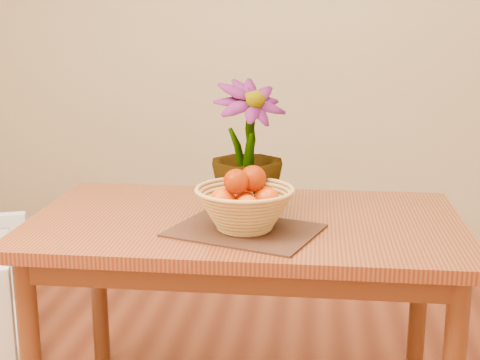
# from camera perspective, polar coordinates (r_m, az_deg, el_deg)

# --- Properties ---
(wall_back) EXTENTS (4.00, 0.02, 2.70)m
(wall_back) POSITION_cam_1_polar(r_m,az_deg,el_deg) (4.02, 3.54, 13.21)
(wall_back) COLOR beige
(wall_back) RESTS_ON floor
(table) EXTENTS (1.40, 0.80, 0.75)m
(table) POSITION_cam_1_polar(r_m,az_deg,el_deg) (2.20, 0.49, -5.46)
(table) COLOR brown
(table) RESTS_ON floor
(placemat) EXTENTS (0.51, 0.44, 0.01)m
(placemat) POSITION_cam_1_polar(r_m,az_deg,el_deg) (2.04, 0.40, -4.32)
(placemat) COLOR #3B1F15
(placemat) RESTS_ON table
(wicker_basket) EXTENTS (0.30, 0.30, 0.12)m
(wicker_basket) POSITION_cam_1_polar(r_m,az_deg,el_deg) (2.02, 0.40, -2.59)
(wicker_basket) COLOR tan
(wicker_basket) RESTS_ON placemat
(orange_pile) EXTENTS (0.21, 0.20, 0.14)m
(orange_pile) POSITION_cam_1_polar(r_m,az_deg,el_deg) (2.01, 0.43, -0.95)
(orange_pile) COLOR #DA5803
(orange_pile) RESTS_ON wicker_basket
(potted_plant) EXTENTS (0.34, 0.34, 0.44)m
(potted_plant) POSITION_cam_1_polar(r_m,az_deg,el_deg) (2.19, 0.62, 2.77)
(potted_plant) COLOR #1F4A15
(potted_plant) RESTS_ON table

